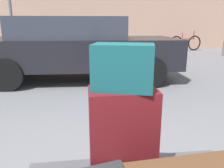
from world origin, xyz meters
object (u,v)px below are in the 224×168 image
suitcase_maroon_front_right (122,136)px  bicycle_leaning (185,43)px  bollard_kerb_near (152,50)px  no_parking_sign (11,13)px  bollard_kerb_mid (182,49)px  parked_car (79,47)px  duffel_bag_teal_topmost_pile (123,67)px

suitcase_maroon_front_right → bicycle_leaning: (4.73, 9.32, -0.26)m
suitcase_maroon_front_right → bollard_kerb_near: size_ratio=0.98×
bicycle_leaning → no_parking_sign: (-6.58, -4.70, 1.14)m
bicycle_leaning → bollard_kerb_mid: 2.20m
bollard_kerb_near → parked_car: bearing=-130.3°
bicycle_leaning → suitcase_maroon_front_right: bearing=-116.9°
duffel_bag_teal_topmost_pile → bollard_kerb_near: size_ratio=0.55×
duffel_bag_teal_topmost_pile → parked_car: parked_car is taller
parked_car → bollard_kerb_mid: (3.99, 3.26, -0.46)m
suitcase_maroon_front_right → parked_car: parked_car is taller
bicycle_leaning → bollard_kerb_mid: (-1.03, -1.94, -0.08)m
no_parking_sign → bicycle_leaning: bearing=35.5°
parked_car → no_parking_sign: bearing=162.2°
bollard_kerb_mid → no_parking_sign: bearing=-153.6°
parked_car → bollard_kerb_mid: size_ratio=7.37×
parked_car → bicycle_leaning: 7.24m
bicycle_leaning → bollard_kerb_mid: size_ratio=2.93×
duffel_bag_teal_topmost_pile → bollard_kerb_mid: duffel_bag_teal_topmost_pile is taller
parked_car → bollard_kerb_near: bearing=49.7°
duffel_bag_teal_topmost_pile → bollard_kerb_near: (2.47, 7.38, -0.75)m
duffel_bag_teal_topmost_pile → no_parking_sign: 5.00m
parked_car → bollard_kerb_near: parked_car is taller
duffel_bag_teal_topmost_pile → bollard_kerb_near: duffel_bag_teal_topmost_pile is taller
suitcase_maroon_front_right → bollard_kerb_mid: suitcase_maroon_front_right is taller
suitcase_maroon_front_right → bicycle_leaning: bicycle_leaning is taller
parked_car → bicycle_leaning: (5.02, 5.20, -0.39)m
suitcase_maroon_front_right → no_parking_sign: 5.06m
bollard_kerb_mid → no_parking_sign: (-5.55, -2.76, 1.21)m
suitcase_maroon_front_right → bollard_kerb_near: suitcase_maroon_front_right is taller
duffel_bag_teal_topmost_pile → bicycle_leaning: size_ratio=0.19×
bicycle_leaning → no_parking_sign: 8.17m
parked_car → no_parking_sign: no_parking_sign is taller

